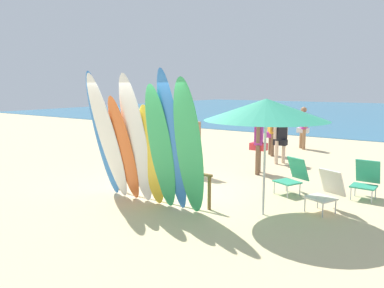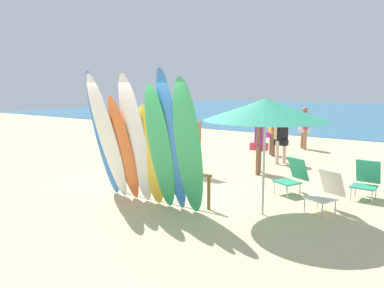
# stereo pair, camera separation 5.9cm
# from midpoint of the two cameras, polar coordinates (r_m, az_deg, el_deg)

# --- Properties ---
(ground) EXTENTS (60.00, 60.00, 0.00)m
(ground) POSITION_cam_midpoint_polar(r_m,az_deg,el_deg) (20.87, 20.82, 1.54)
(ground) COLOR #D3BC8C
(surfboard_rack) EXTENTS (2.60, 0.07, 0.72)m
(surfboard_rack) POSITION_cam_midpoint_polar(r_m,az_deg,el_deg) (8.16, -4.61, -4.55)
(surfboard_rack) COLOR brown
(surfboard_rack) RESTS_ON ground
(surfboard_blue_0) EXTENTS (0.50, 0.80, 2.75)m
(surfboard_blue_0) POSITION_cam_midpoint_polar(r_m,az_deg,el_deg) (8.34, -13.14, 1.27)
(surfboard_blue_0) COLOR #337AD1
(surfboard_blue_0) RESTS_ON ground
(surfboard_white_1) EXTENTS (0.61, 0.96, 2.71)m
(surfboard_white_1) POSITION_cam_midpoint_polar(r_m,az_deg,el_deg) (8.06, -12.47, 0.86)
(surfboard_white_1) COLOR white
(surfboard_white_1) RESTS_ON ground
(surfboard_orange_2) EXTENTS (0.49, 0.75, 2.26)m
(surfboard_orange_2) POSITION_cam_midpoint_polar(r_m,az_deg,el_deg) (7.91, -10.12, -0.85)
(surfboard_orange_2) COLOR orange
(surfboard_orange_2) RESTS_ON ground
(surfboard_white_3) EXTENTS (0.58, 0.78, 2.69)m
(surfboard_white_3) POSITION_cam_midpoint_polar(r_m,az_deg,el_deg) (7.64, -8.32, 0.50)
(surfboard_white_3) COLOR white
(surfboard_white_3) RESTS_ON ground
(surfboard_yellow_4) EXTENTS (0.54, 0.52, 2.10)m
(surfboard_yellow_4) POSITION_cam_midpoint_polar(r_m,az_deg,el_deg) (7.56, -6.02, -1.83)
(surfboard_yellow_4) COLOR yellow
(surfboard_yellow_4) RESTS_ON ground
(surfboard_green_5) EXTENTS (0.56, 0.68, 2.49)m
(surfboard_green_5) POSITION_cam_midpoint_polar(r_m,az_deg,el_deg) (7.28, -4.63, -0.66)
(surfboard_green_5) COLOR #38B266
(surfboard_green_5) RESTS_ON ground
(surfboard_blue_6) EXTENTS (0.51, 0.72, 2.77)m
(surfboard_blue_6) POSITION_cam_midpoint_polar(r_m,az_deg,el_deg) (7.11, -2.89, 0.28)
(surfboard_blue_6) COLOR #337AD1
(surfboard_blue_6) RESTS_ON ground
(surfboard_green_7) EXTENTS (0.61, 0.70, 2.61)m
(surfboard_green_7) POSITION_cam_midpoint_polar(r_m,az_deg,el_deg) (6.89, -0.34, -0.67)
(surfboard_green_7) COLOR #38B266
(surfboard_green_7) RESTS_ON ground
(beachgoer_by_water) EXTENTS (0.45, 0.62, 1.72)m
(beachgoer_by_water) POSITION_cam_midpoint_polar(r_m,az_deg,el_deg) (10.59, 10.31, 0.81)
(beachgoer_by_water) COLOR brown
(beachgoer_by_water) RESTS_ON ground
(beachgoer_strolling) EXTENTS (0.62, 0.35, 1.71)m
(beachgoer_strolling) POSITION_cam_midpoint_polar(r_m,az_deg,el_deg) (10.33, -0.17, 0.74)
(beachgoer_strolling) COLOR #9E704C
(beachgoer_strolling) RESTS_ON ground
(beachgoer_photographing) EXTENTS (0.43, 0.52, 1.64)m
(beachgoer_photographing) POSITION_cam_midpoint_polar(r_m,az_deg,el_deg) (13.47, 12.27, 2.26)
(beachgoer_photographing) COLOR brown
(beachgoer_photographing) RESTS_ON ground
(beachgoer_midbeach) EXTENTS (0.43, 0.51, 1.64)m
(beachgoer_midbeach) POSITION_cam_midpoint_polar(r_m,az_deg,el_deg) (15.19, 16.77, 2.80)
(beachgoer_midbeach) COLOR #9E704C
(beachgoer_midbeach) RESTS_ON ground
(beachgoer_near_rack) EXTENTS (0.40, 0.54, 1.53)m
(beachgoer_near_rack) POSITION_cam_midpoint_polar(r_m,az_deg,el_deg) (12.11, 13.53, 1.18)
(beachgoer_near_rack) COLOR beige
(beachgoer_near_rack) RESTS_ON ground
(beach_chair_red) EXTENTS (0.52, 0.66, 0.84)m
(beach_chair_red) POSITION_cam_midpoint_polar(r_m,az_deg,el_deg) (9.06, 25.07, -4.82)
(beach_chair_red) COLOR #B7B7BC
(beach_chair_red) RESTS_ON ground
(beach_chair_blue) EXTENTS (0.72, 0.81, 0.82)m
(beach_chair_blue) POSITION_cam_midpoint_polar(r_m,az_deg,el_deg) (7.82, 19.92, -6.60)
(beach_chair_blue) COLOR #B7B7BC
(beach_chair_blue) RESTS_ON ground
(beach_chair_striped) EXTENTS (0.73, 0.81, 0.83)m
(beach_chair_striped) POSITION_cam_midpoint_polar(r_m,az_deg,el_deg) (8.87, 15.25, -4.59)
(beach_chair_striped) COLOR #B7B7BC
(beach_chair_striped) RESTS_ON ground
(beach_umbrella) EXTENTS (2.30, 2.30, 2.21)m
(beach_umbrella) POSITION_cam_midpoint_polar(r_m,az_deg,el_deg) (7.05, 11.32, 5.13)
(beach_umbrella) COLOR silver
(beach_umbrella) RESTS_ON ground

